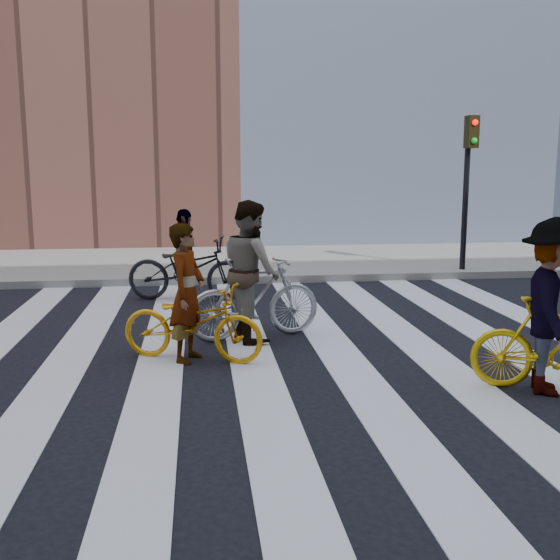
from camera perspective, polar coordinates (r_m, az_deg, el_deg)
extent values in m
plane|color=black|center=(8.20, 1.34, -6.50)|extent=(100.00, 100.00, 0.00)
cube|color=gray|center=(15.49, -2.76, 1.56)|extent=(100.00, 5.00, 0.15)
cube|color=silver|center=(8.27, -18.01, -6.82)|extent=(0.55, 10.00, 0.01)
cube|color=silver|center=(8.13, -10.33, -6.77)|extent=(0.55, 10.00, 0.01)
cube|color=silver|center=(8.14, -2.52, -6.59)|extent=(0.55, 10.00, 0.01)
cube|color=silver|center=(8.29, 5.12, -6.31)|extent=(0.55, 10.00, 0.01)
cube|color=silver|center=(8.59, 12.35, -5.93)|extent=(0.55, 10.00, 0.01)
cube|color=silver|center=(9.01, 18.99, -5.50)|extent=(0.55, 10.00, 0.01)
cylinder|color=black|center=(14.33, 15.84, 6.66)|extent=(0.12, 0.12, 3.20)
cube|color=black|center=(14.19, 16.35, 12.27)|extent=(0.22, 0.28, 0.65)
sphere|color=red|center=(14.06, 16.63, 13.02)|extent=(0.12, 0.12, 0.12)
sphere|color=#0CCC26|center=(14.04, 16.56, 11.55)|extent=(0.12, 0.12, 0.12)
imported|color=orange|center=(7.92, -7.66, -3.70)|extent=(1.87, 1.24, 0.93)
imported|color=#AAAEB4|center=(8.82, -2.22, -1.57)|extent=(1.95, 1.02, 1.13)
imported|color=#E1AF0C|center=(7.32, 22.78, -5.26)|extent=(1.71, 1.05, 1.00)
imported|color=black|center=(11.46, -8.05, 0.96)|extent=(2.23, 1.20, 1.11)
imported|color=slate|center=(7.84, -8.09, -1.12)|extent=(0.60, 0.71, 1.66)
imported|color=slate|center=(8.75, -2.56, 0.84)|extent=(0.93, 1.07, 1.88)
imported|color=slate|center=(7.21, 22.65, -2.15)|extent=(1.06, 1.34, 1.81)
imported|color=slate|center=(11.43, -8.33, 2.16)|extent=(0.59, 1.00, 1.59)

